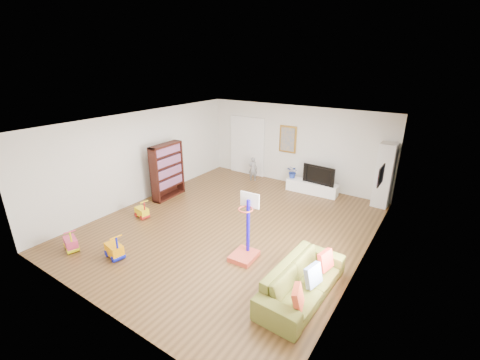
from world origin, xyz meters
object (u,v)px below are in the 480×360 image
Objects in this scene: media_console at (312,187)px; basketball_hoop at (244,228)px; bookshelf at (167,171)px; sofa at (302,281)px.

basketball_hoop is (0.19, -4.33, 0.55)m from media_console.
media_console is at bearing 89.25° from basketball_hoop.
basketball_hoop is at bearing -89.92° from media_console.
bookshelf is 0.79× the size of sofa.
sofa is 1.45× the size of basketball_hoop.
basketball_hoop is at bearing -24.62° from bookshelf.
sofa is at bearing -72.46° from media_console.
sofa is 1.63m from basketball_hoop.
basketball_hoop is (-1.52, 0.39, 0.43)m from sofa.
bookshelf is (-3.65, -2.81, 0.67)m from media_console.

